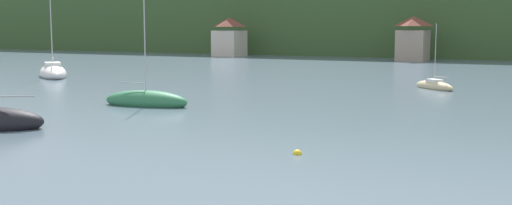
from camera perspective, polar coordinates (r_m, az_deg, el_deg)
wooded_hillside at (r=128.28m, az=10.93°, el=7.38°), size 352.00×49.15×39.87m
shore_building_west at (r=101.65m, az=-2.42°, el=5.90°), size 4.32×4.96×6.14m
shore_building_westcentral at (r=91.79m, az=14.00°, el=5.58°), size 4.06×5.50×6.19m
sailboat_far_1 at (r=39.97m, az=-9.90°, el=0.14°), size 5.81×2.27×7.32m
sailboat_far_3 at (r=51.68m, az=15.80°, el=1.45°), size 3.98×3.74×5.40m
sailboat_far_8 at (r=64.33m, az=-17.87°, el=2.60°), size 7.49×7.14×10.25m
mooring_buoy_mid at (r=24.88m, az=3.76°, el=-4.69°), size 0.38×0.38×0.38m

